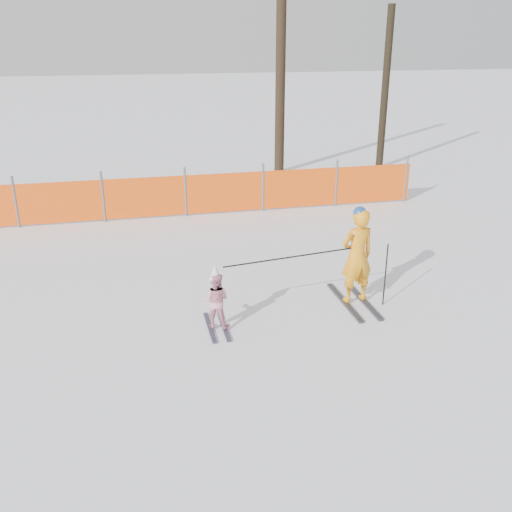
% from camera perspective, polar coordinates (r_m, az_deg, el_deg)
% --- Properties ---
extents(ground, '(120.00, 120.00, 0.00)m').
position_cam_1_polar(ground, '(9.12, 0.71, -6.98)').
color(ground, white).
rests_on(ground, ground).
extents(adult, '(0.65, 1.51, 1.72)m').
position_cam_1_polar(adult, '(9.68, 10.05, -0.02)').
color(adult, black).
rests_on(adult, ground).
extents(child, '(0.54, 0.99, 1.08)m').
position_cam_1_polar(child, '(8.86, -4.02, -4.37)').
color(child, black).
rests_on(child, ground).
extents(ski_poles, '(2.80, 0.35, 1.10)m').
position_cam_1_polar(ski_poles, '(9.28, 6.66, -0.74)').
color(ski_poles, black).
rests_on(ski_poles, ground).
extents(safety_fence, '(16.12, 0.06, 1.25)m').
position_cam_1_polar(safety_fence, '(14.40, -14.85, 5.48)').
color(safety_fence, '#595960').
rests_on(safety_fence, ground).
extents(tree_trunks, '(3.82, 0.40, 7.42)m').
position_cam_1_polar(tree_trunks, '(19.07, 5.72, 18.44)').
color(tree_trunks, black).
rests_on(tree_trunks, ground).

